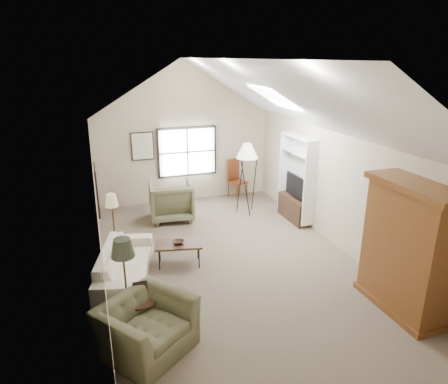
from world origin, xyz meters
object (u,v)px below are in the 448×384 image
object	(u,v)px
armchair_far	(171,200)
armchair_near	(147,327)
side_chair	(238,179)
coffee_table	(179,254)
armoire	(408,249)
side_table	(142,313)
sofa	(125,263)

from	to	relation	value
armchair_far	armchair_near	bearing A→B (deg)	80.06
armchair_far	side_chair	bearing A→B (deg)	-149.90
side_chair	armchair_near	bearing A→B (deg)	-141.91
coffee_table	armoire	bearing A→B (deg)	-39.51
armchair_far	side_chair	world-z (taller)	side_chair
armchair_near	side_chair	xyz separation A→B (m)	(3.56, 5.77, 0.19)
side_table	side_chair	world-z (taller)	side_chair
armoire	coffee_table	world-z (taller)	armoire
sofa	armchair_near	bearing A→B (deg)	-163.09
armchair_near	side_chair	distance (m)	6.78
coffee_table	side_chair	xyz separation A→B (m)	(2.57, 3.46, 0.34)
armchair_far	coffee_table	distance (m)	2.49
armchair_near	armchair_far	bearing A→B (deg)	37.60
armchair_far	side_table	world-z (taller)	armchair_far
armoire	armchair_near	size ratio (longest dim) A/B	1.83
sofa	armoire	bearing A→B (deg)	-105.48
armchair_far	side_chair	distance (m)	2.44
armoire	sofa	world-z (taller)	armoire
armoire	side_chair	bearing A→B (deg)	95.87
armoire	armchair_far	distance (m)	5.87
armoire	coffee_table	bearing A→B (deg)	140.49
armchair_near	coffee_table	size ratio (longest dim) A/B	1.30
armchair_near	side_table	world-z (taller)	armchair_near
armchair_far	side_chair	xyz separation A→B (m)	(2.22, 1.01, 0.08)
armchair_far	coffee_table	world-z (taller)	armchair_far
side_table	sofa	bearing A→B (deg)	93.58
armchair_near	side_table	size ratio (longest dim) A/B	2.23
coffee_table	side_chair	world-z (taller)	side_chair
armoire	side_chair	distance (m)	6.15
side_chair	armchair_far	bearing A→B (deg)	-175.89
sofa	coffee_table	bearing A→B (deg)	-65.40
armoire	armchair_near	world-z (taller)	armoire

